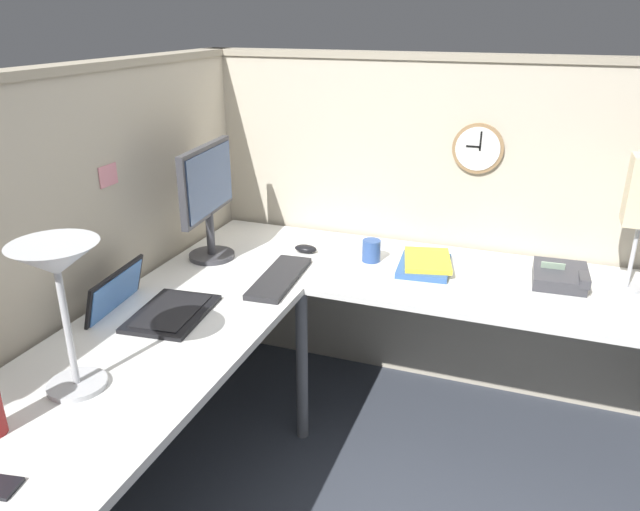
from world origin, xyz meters
The scene contains 14 objects.
ground_plane centered at (0.00, 0.00, 0.00)m, with size 6.80×6.80×0.00m, color #383D47.
cubicle_wall_back centered at (-0.36, 0.87, 0.79)m, with size 2.57×0.12×1.58m.
cubicle_wall_right centered at (0.87, -0.27, 0.79)m, with size 0.12×2.37×1.58m.
desk centered at (-0.15, -0.05, 0.63)m, with size 2.35×2.15×0.73m.
monitor centered at (0.30, 0.64, 1.02)m, with size 0.46×0.20×0.50m.
laptop centered at (-0.25, 0.60, 0.75)m, with size 0.38×0.41×0.22m.
keyboard centered at (0.18, 0.26, 0.74)m, with size 0.43×0.14×0.02m, color #232326.
computer_mouse centered at (0.50, 0.27, 0.75)m, with size 0.06×0.10×0.03m, color black.
desk_lamp_dome centered at (-0.72, 0.51, 1.09)m, with size 0.24×0.24×0.44m.
office_phone centered at (0.51, -0.81, 0.77)m, with size 0.20×0.21×0.11m.
book_stack centered at (0.50, -0.27, 0.75)m, with size 0.31×0.25×0.04m.
coffee_mug centered at (0.50, -0.03, 0.78)m, with size 0.08×0.08×0.10m, color #2D4C8C.
wall_clock centered at (0.82, -0.41, 1.19)m, with size 0.04×0.22×0.22m.
pinned_note_leftmost centered at (-0.10, 0.82, 1.18)m, with size 0.10×0.00×0.08m, color pink.
Camera 1 is at (-1.87, -0.66, 1.74)m, focal length 33.88 mm.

